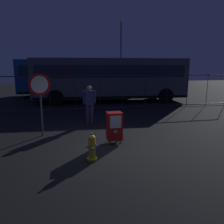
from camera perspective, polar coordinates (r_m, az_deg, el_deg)
The scene contains 9 objects.
ground_plane at distance 6.90m, azimuth -0.31°, elevation -9.40°, with size 60.00×60.00×0.00m, color black.
fire_hydrant at distance 6.07m, azimuth -5.10°, elevation -8.91°, with size 0.33×0.32×0.75m.
newspaper_box_primary at distance 7.29m, azimuth 0.58°, elevation -3.54°, with size 0.48×0.42×1.02m.
stop_sign at distance 8.26m, azimuth -17.78°, elevation 4.95°, with size 0.71×0.31×2.23m.
pedestrian at distance 9.68m, azimuth -5.78°, elevation 2.42°, with size 0.55×0.22×1.67m.
fence_barrier at distance 12.79m, azimuth -6.27°, elevation 4.93°, with size 18.03×0.04×2.00m.
bus_near at distance 16.00m, azimuth -0.48°, elevation 8.78°, with size 10.67×3.45×3.00m.
bus_far at distance 19.80m, azimuth -7.63°, elevation 9.19°, with size 10.57×3.04×3.00m.
street_light_near_left at distance 21.71m, azimuth 2.28°, elevation 15.24°, with size 0.32×0.32×6.67m.
Camera 1 is at (-1.34, -6.31, 2.46)m, focal length 36.03 mm.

